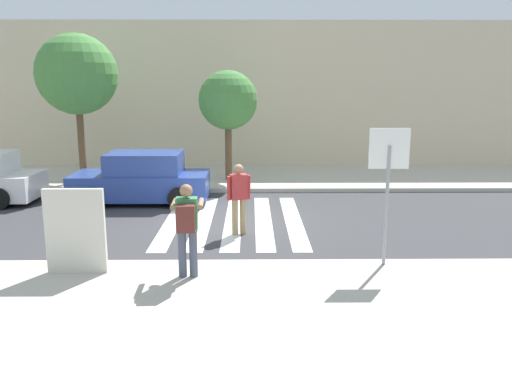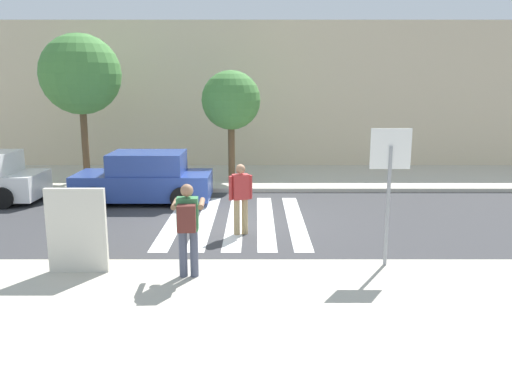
% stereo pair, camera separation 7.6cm
% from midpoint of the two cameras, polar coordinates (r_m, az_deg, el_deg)
% --- Properties ---
extents(ground_plane, '(120.00, 120.00, 0.00)m').
position_cam_midpoint_polar(ground_plane, '(13.21, -2.45, -4.51)').
color(ground_plane, '#38383A').
extents(sidewalk_near, '(60.00, 6.00, 0.14)m').
position_cam_midpoint_polar(sidewalk_near, '(7.43, -4.34, -17.24)').
color(sidewalk_near, beige).
rests_on(sidewalk_near, ground).
extents(sidewalk_far, '(60.00, 4.80, 0.14)m').
position_cam_midpoint_polar(sidewalk_far, '(19.04, -1.77, 0.66)').
color(sidewalk_far, beige).
rests_on(sidewalk_far, ground).
extents(building_facade_far, '(56.00, 4.00, 6.12)m').
position_cam_midpoint_polar(building_facade_far, '(23.11, -1.53, 10.03)').
color(building_facade_far, beige).
rests_on(building_facade_far, ground).
extents(crosswalk_stripe_0, '(0.44, 5.20, 0.01)m').
position_cam_midpoint_polar(crosswalk_stripe_0, '(13.56, -9.20, -4.21)').
color(crosswalk_stripe_0, silver).
rests_on(crosswalk_stripe_0, ground).
extents(crosswalk_stripe_1, '(0.44, 5.20, 0.01)m').
position_cam_midpoint_polar(crosswalk_stripe_1, '(13.46, -5.83, -4.24)').
color(crosswalk_stripe_1, silver).
rests_on(crosswalk_stripe_1, ground).
extents(crosswalk_stripe_2, '(0.44, 5.20, 0.01)m').
position_cam_midpoint_polar(crosswalk_stripe_2, '(13.41, -2.42, -4.26)').
color(crosswalk_stripe_2, silver).
rests_on(crosswalk_stripe_2, ground).
extents(crosswalk_stripe_3, '(0.44, 5.20, 0.01)m').
position_cam_midpoint_polar(crosswalk_stripe_3, '(13.40, 1.01, -4.26)').
color(crosswalk_stripe_3, silver).
rests_on(crosswalk_stripe_3, ground).
extents(crosswalk_stripe_4, '(0.44, 5.20, 0.01)m').
position_cam_midpoint_polar(crosswalk_stripe_4, '(13.44, 4.44, -4.24)').
color(crosswalk_stripe_4, silver).
rests_on(crosswalk_stripe_4, ground).
extents(stop_sign, '(0.76, 0.08, 2.66)m').
position_cam_midpoint_polar(stop_sign, '(9.69, 15.02, 1.82)').
color(stop_sign, gray).
rests_on(stop_sign, sidewalk_near).
extents(photographer_with_backpack, '(0.61, 0.86, 1.72)m').
position_cam_midpoint_polar(photographer_with_backpack, '(9.02, -7.81, -4.51)').
color(photographer_with_backpack, '#474C60').
rests_on(photographer_with_backpack, sidewalk_near).
extents(pedestrian_crossing, '(0.56, 0.34, 1.72)m').
position_cam_midpoint_polar(pedestrian_crossing, '(11.95, -1.82, -1.40)').
color(pedestrian_crossing, tan).
rests_on(pedestrian_crossing, ground).
extents(parked_car_blue, '(4.10, 1.92, 1.55)m').
position_cam_midpoint_polar(parked_car_blue, '(15.64, -12.67, 0.46)').
color(parked_car_blue, '#284293').
rests_on(parked_car_blue, ground).
extents(street_tree_west, '(2.79, 2.79, 5.16)m').
position_cam_midpoint_polar(street_tree_west, '(18.72, -19.56, 11.59)').
color(street_tree_west, brown).
rests_on(street_tree_west, sidewalk_far).
extents(street_tree_center, '(2.09, 2.09, 3.91)m').
position_cam_midpoint_polar(street_tree_center, '(17.92, -3.00, 9.37)').
color(street_tree_center, brown).
rests_on(street_tree_center, sidewalk_far).
extents(advertising_board, '(1.10, 0.11, 1.60)m').
position_cam_midpoint_polar(advertising_board, '(9.82, -19.80, -5.15)').
color(advertising_board, beige).
rests_on(advertising_board, sidewalk_near).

